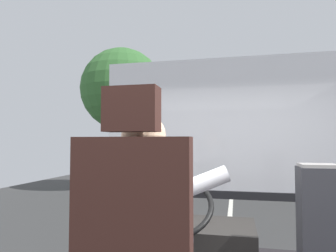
{
  "coord_description": "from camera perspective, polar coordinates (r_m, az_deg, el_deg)",
  "views": [
    {
      "loc": [
        0.17,
        -1.58,
        1.86
      ],
      "look_at": [
        -0.42,
        1.01,
        2.0
      ],
      "focal_mm": 32.13,
      "sensor_mm": 36.0,
      "label": 1
    }
  ],
  "objects": [
    {
      "name": "windshield_panel",
      "position": [
        3.2,
        9.77,
        -3.16
      ],
      "size": [
        2.5,
        0.08,
        1.48
      ],
      "color": "silver"
    },
    {
      "name": "ground",
      "position": [
        10.55,
        11.94,
        -13.2
      ],
      "size": [
        18.0,
        44.0,
        0.06
      ],
      "color": "#323232"
    },
    {
      "name": "street_tree",
      "position": [
        12.16,
        -8.71,
        6.86
      ],
      "size": [
        3.24,
        3.24,
        5.56
      ],
      "color": "#4C3828",
      "rests_on": "ground"
    },
    {
      "name": "parked_car_white",
      "position": [
        17.59,
        26.52,
        -6.59
      ],
      "size": [
        1.99,
        4.45,
        1.27
      ],
      "color": "silver",
      "rests_on": "ground"
    },
    {
      "name": "parked_car_black",
      "position": [
        24.14,
        22.44,
        -5.44
      ],
      "size": [
        2.03,
        4.4,
        1.41
      ],
      "color": "black",
      "rests_on": "ground"
    },
    {
      "name": "shop_building",
      "position": [
        20.01,
        23.93,
        0.21
      ],
      "size": [
        13.07,
        4.33,
        5.77
      ],
      "color": "gray",
      "rests_on": "ground"
    },
    {
      "name": "bus_driver",
      "position": [
        1.46,
        -3.97,
        -17.27
      ],
      "size": [
        0.77,
        0.62,
        0.77
      ],
      "color": "black",
      "rests_on": "driver_seat"
    },
    {
      "name": "fare_box",
      "position": [
        2.18,
        26.87,
        -18.67
      ],
      "size": [
        0.24,
        0.2,
        0.92
      ],
      "color": "#333338",
      "rests_on": "bus_floor"
    },
    {
      "name": "steering_console",
      "position": [
        2.6,
        3.3,
        -21.76
      ],
      "size": [
        1.1,
        1.01,
        0.8
      ],
      "color": "#282623",
      "rests_on": "bus_floor"
    }
  ]
}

